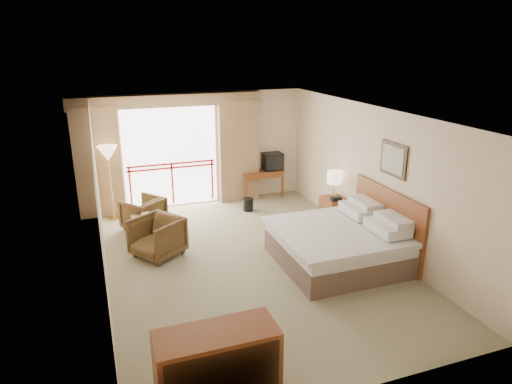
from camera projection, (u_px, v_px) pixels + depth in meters
name	position (u px, v px, depth m)	size (l,w,h in m)	color
floor	(251.00, 261.00, 8.37)	(7.00, 7.00, 0.00)	#807B5B
ceiling	(250.00, 114.00, 7.52)	(7.00, 7.00, 0.00)	white
wall_back	(203.00, 149.00, 11.07)	(5.00, 5.00, 0.00)	beige
wall_front	(358.00, 289.00, 4.82)	(5.00, 5.00, 0.00)	beige
wall_left	(100.00, 208.00, 7.14)	(7.00, 7.00, 0.00)	beige
wall_right	(373.00, 177.00, 8.75)	(7.00, 7.00, 0.00)	beige
balcony_door	(171.00, 157.00, 10.84)	(2.40, 2.40, 0.00)	white
balcony_railing	(172.00, 173.00, 10.95)	(2.09, 0.03, 1.02)	red
curtain_left	(98.00, 163.00, 10.18)	(1.00, 0.26, 2.50)	#886444
curtain_right	(238.00, 151.00, 11.24)	(1.00, 0.26, 2.50)	#886444
valance	(168.00, 101.00, 10.33)	(4.40, 0.22, 0.28)	#886444
hvac_vent	(254.00, 105.00, 11.14)	(0.50, 0.04, 0.50)	silver
bed	(340.00, 244.00, 8.20)	(2.13, 2.06, 0.97)	brown
headboard	(387.00, 223.00, 8.42)	(0.06, 2.10, 1.30)	maroon
framed_art	(393.00, 160.00, 8.04)	(0.04, 0.72, 0.60)	black
nightstand	(334.00, 212.00, 9.84)	(0.45, 0.54, 0.65)	maroon
table_lamp	(335.00, 178.00, 9.64)	(0.32, 0.32, 0.56)	tan
phone	(336.00, 198.00, 9.57)	(0.20, 0.16, 0.09)	black
desk	(261.00, 176.00, 11.68)	(1.08, 0.52, 0.70)	maroon
tv	(273.00, 161.00, 11.61)	(0.49, 0.39, 0.44)	black
coffee_maker	(248.00, 167.00, 11.43)	(0.13, 0.13, 0.28)	black
cup	(255.00, 170.00, 11.46)	(0.07, 0.07, 0.10)	white
wastebasket	(248.00, 204.00, 10.80)	(0.24, 0.24, 0.30)	black
armchair_far	(145.00, 228.00, 9.83)	(0.73, 0.76, 0.69)	#44301A
armchair_near	(159.00, 255.00, 8.59)	(0.80, 0.83, 0.75)	#44301A
side_table	(144.00, 224.00, 9.12)	(0.49, 0.49, 0.53)	black
book	(143.00, 216.00, 9.07)	(0.16, 0.22, 0.02)	white
floor_lamp	(108.00, 156.00, 9.91)	(0.43, 0.43, 1.69)	tan
dresser	(217.00, 367.00, 5.00)	(1.34, 0.57, 0.89)	maroon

